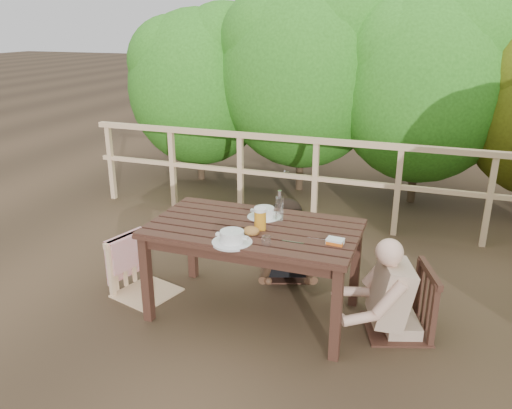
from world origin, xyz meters
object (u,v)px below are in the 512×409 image
(chair_left, at_px, (143,244))
(bottle, at_px, (279,207))
(diner_right, at_px, (408,257))
(butter_tub, at_px, (335,242))
(bread_roll, at_px, (252,231))
(soup_far, at_px, (264,213))
(table, at_px, (254,271))
(chair_far, at_px, (285,231))
(soup_near, at_px, (232,237))
(tumbler, at_px, (266,242))
(woman, at_px, (286,214))
(chair_right, at_px, (402,273))
(beer_glass, at_px, (260,220))

(chair_left, xyz_separation_m, bottle, (1.11, 0.21, 0.39))
(diner_right, bearing_deg, butter_tub, 98.18)
(butter_tub, bearing_deg, bread_roll, -171.08)
(soup_far, distance_m, butter_tub, 0.72)
(table, height_order, chair_far, chair_far)
(bottle, height_order, butter_tub, bottle)
(soup_near, relative_size, tumbler, 3.75)
(soup_near, bearing_deg, woman, 85.47)
(woman, relative_size, butter_tub, 9.80)
(chair_left, bearing_deg, chair_far, -37.69)
(chair_far, height_order, soup_near, chair_far)
(chair_left, distance_m, chair_right, 2.07)
(bread_roll, xyz_separation_m, butter_tub, (0.61, 0.03, -0.01))
(bread_roll, bearing_deg, diner_right, 14.23)
(table, relative_size, butter_tub, 13.11)
(bottle, relative_size, tumbler, 3.40)
(butter_tub, bearing_deg, beer_glass, 178.40)
(soup_far, distance_m, tumbler, 0.54)
(soup_near, height_order, bread_roll, soup_near)
(chair_far, bearing_deg, bottle, -98.08)
(bread_roll, distance_m, tumbler, 0.22)
(table, distance_m, diner_right, 1.17)
(butter_tub, bearing_deg, soup_far, 158.46)
(soup_near, distance_m, beer_glass, 0.31)
(tumbler, bearing_deg, chair_left, 167.78)
(soup_far, height_order, butter_tub, soup_far)
(soup_near, xyz_separation_m, butter_tub, (0.69, 0.21, -0.02))
(chair_right, distance_m, bottle, 1.03)
(chair_left, bearing_deg, table, -71.74)
(chair_far, distance_m, chair_right, 1.21)
(chair_right, relative_size, tumbler, 12.52)
(chair_right, distance_m, bread_roll, 1.14)
(beer_glass, bearing_deg, table, 147.25)
(table, height_order, soup_near, soup_near)
(table, xyz_separation_m, soup_near, (-0.04, -0.33, 0.41))
(tumbler, bearing_deg, chair_far, 98.99)
(chair_left, height_order, beer_glass, chair_left)
(diner_right, distance_m, butter_tub, 0.56)
(bread_roll, relative_size, tumbler, 1.59)
(table, bearing_deg, chair_far, 86.60)
(woman, bearing_deg, chair_left, 18.17)
(woman, relative_size, bread_roll, 9.69)
(table, distance_m, soup_far, 0.46)
(table, height_order, soup_far, soup_far)
(diner_right, distance_m, beer_glass, 1.10)
(table, relative_size, soup_near, 5.51)
(chair_far, distance_m, bread_roll, 0.92)
(table, distance_m, tumbler, 0.54)
(chair_right, distance_m, soup_near, 1.27)
(chair_left, distance_m, butter_tub, 1.64)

